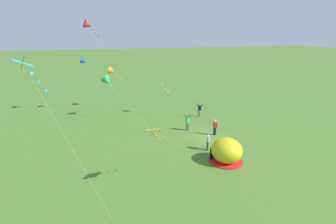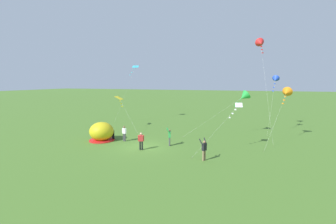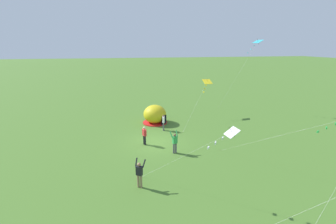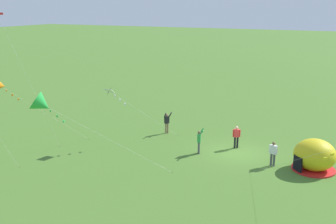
% 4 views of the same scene
% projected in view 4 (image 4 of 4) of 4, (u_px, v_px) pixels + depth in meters
% --- Properties ---
extents(ground_plane, '(300.00, 300.00, 0.00)m').
position_uv_depth(ground_plane, '(237.00, 152.00, 29.04)').
color(ground_plane, '#477028').
extents(popup_tent, '(2.81, 2.81, 2.10)m').
position_uv_depth(popup_tent, '(314.00, 156.00, 25.71)').
color(popup_tent, gold).
rests_on(popup_tent, ground).
extents(person_far_back, '(0.58, 0.31, 1.72)m').
position_uv_depth(person_far_back, '(273.00, 153.00, 26.31)').
color(person_far_back, '#4C4C51').
rests_on(person_far_back, ground).
extents(person_arms_raised, '(0.59, 0.70, 1.89)m').
position_uv_depth(person_arms_raised, '(199.00, 141.00, 28.54)').
color(person_arms_raised, '#4C4C51').
rests_on(person_arms_raised, ground).
extents(person_center_field, '(0.55, 0.37, 1.72)m').
position_uv_depth(person_center_field, '(236.00, 136.00, 29.66)').
color(person_center_field, black).
rests_on(person_center_field, ground).
extents(person_strolling, '(0.66, 0.72, 1.89)m').
position_uv_depth(person_strolling, '(167.00, 122.00, 33.07)').
color(person_strolling, '#8C7251').
rests_on(person_strolling, ground).
extents(kite_green, '(7.73, 4.96, 5.54)m').
position_uv_depth(kite_green, '(42.00, 104.00, 23.54)').
color(kite_green, silver).
rests_on(kite_green, ground).
extents(kite_white, '(4.04, 4.76, 4.61)m').
position_uv_depth(kite_white, '(114.00, 94.00, 29.40)').
color(kite_white, silver).
rests_on(kite_white, ground).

